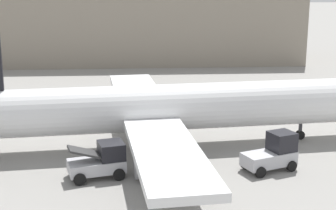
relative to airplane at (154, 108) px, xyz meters
The scene contains 5 objects.
ground_plane 3.16m from the airplane, ahead, with size 400.00×400.00×0.00m, color gray.
terminal_building 42.02m from the airplane, 104.02° to the left, with size 65.40×15.20×10.36m.
airplane is the anchor object (origin of this frame).
baggage_tug 9.29m from the airplane, 33.44° to the right, with size 3.87×2.98×2.47m.
belt_loader_truck 6.91m from the airplane, 123.21° to the right, with size 3.87×2.92×2.22m.
Camera 1 is at (-2.42, -36.49, 12.50)m, focal length 55.00 mm.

